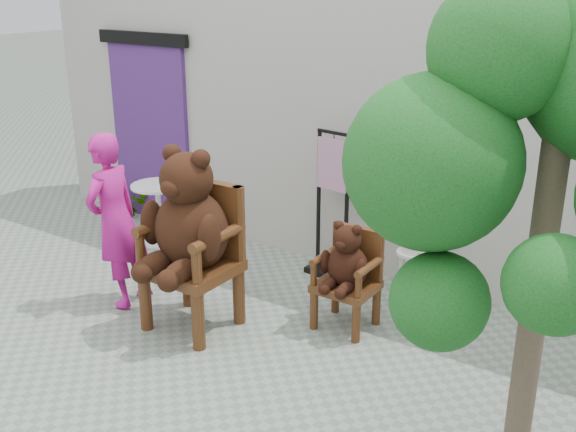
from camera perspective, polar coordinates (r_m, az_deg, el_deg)
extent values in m
plane|color=gray|center=(5.30, -7.17, -14.27)|extent=(60.00, 60.00, 0.00)
cube|color=#ABA8A0|center=(7.16, 8.81, 7.82)|extent=(9.00, 1.00, 3.00)
cube|color=#482268|center=(8.55, -11.51, 6.83)|extent=(1.20, 0.08, 2.20)
cube|color=black|center=(8.35, -12.26, 14.49)|extent=(1.40, 0.06, 0.15)
cylinder|color=#3F200D|center=(6.06, -11.98, -7.16)|extent=(0.11, 0.11, 0.51)
cylinder|color=#3F200D|center=(6.40, -8.50, -5.39)|extent=(0.11, 0.11, 0.51)
cylinder|color=#3F200D|center=(5.68, -7.60, -8.81)|extent=(0.11, 0.11, 0.51)
cylinder|color=#3F200D|center=(6.05, -4.18, -6.81)|extent=(0.11, 0.11, 0.51)
cube|color=#3F200D|center=(5.91, -8.22, -4.37)|extent=(0.73, 0.67, 0.10)
cube|color=#3F200D|center=(5.96, -6.58, -0.09)|extent=(0.69, 0.10, 0.67)
cylinder|color=#3F200D|center=(6.16, -8.82, 0.47)|extent=(0.10, 0.10, 0.67)
cylinder|color=#3F200D|center=(5.86, -12.41, -2.72)|extent=(0.09, 0.09, 0.30)
cylinder|color=#3F200D|center=(5.98, -10.64, -0.56)|extent=(0.10, 0.64, 0.10)
cylinder|color=#3F200D|center=(5.77, -4.18, -0.68)|extent=(0.10, 0.10, 0.67)
cylinder|color=#3F200D|center=(5.45, -7.75, -4.18)|extent=(0.09, 0.09, 0.30)
cylinder|color=#3F200D|center=(5.58, -5.97, -1.82)|extent=(0.10, 0.64, 0.10)
ellipsoid|color=black|center=(5.80, -8.14, -1.22)|extent=(0.68, 0.58, 0.71)
sphere|color=black|center=(5.63, -8.60, 3.13)|extent=(0.45, 0.45, 0.45)
ellipsoid|color=black|center=(5.52, -9.83, 2.34)|extent=(0.20, 0.16, 0.16)
sphere|color=black|center=(5.69, -9.80, 5.25)|extent=(0.16, 0.16, 0.16)
sphere|color=black|center=(5.49, -7.39, 4.83)|extent=(0.16, 0.16, 0.16)
ellipsoid|color=black|center=(5.90, -11.44, -0.54)|extent=(0.16, 0.23, 0.41)
ellipsoid|color=black|center=(5.78, -11.12, -3.95)|extent=(0.20, 0.40, 0.20)
sphere|color=black|center=(5.69, -12.22, -4.67)|extent=(0.19, 0.19, 0.19)
ellipsoid|color=black|center=(5.48, -6.67, -1.85)|extent=(0.16, 0.23, 0.41)
ellipsoid|color=black|center=(5.59, -8.97, -4.65)|extent=(0.20, 0.40, 0.20)
sphere|color=black|center=(5.50, -10.07, -5.41)|extent=(0.19, 0.19, 0.19)
cylinder|color=#3F200D|center=(5.97, 2.21, -7.97)|extent=(0.08, 0.08, 0.35)
cylinder|color=#3F200D|center=(6.26, 4.04, -6.62)|extent=(0.08, 0.08, 0.35)
cylinder|color=#3F200D|center=(5.79, 5.79, -9.01)|extent=(0.08, 0.08, 0.35)
cylinder|color=#3F200D|center=(6.09, 7.49, -7.56)|extent=(0.08, 0.08, 0.35)
cube|color=#3F200D|center=(5.93, 4.94, -5.97)|extent=(0.50, 0.46, 0.07)
cube|color=#3F200D|center=(5.98, 5.93, -3.00)|extent=(0.48, 0.07, 0.46)
cylinder|color=#3F200D|center=(6.08, 4.12, -2.56)|extent=(0.07, 0.07, 0.46)
cylinder|color=#3F200D|center=(5.82, 2.18, -4.91)|extent=(0.06, 0.06, 0.21)
cylinder|color=#3F200D|center=(5.93, 3.16, -3.35)|extent=(0.07, 0.44, 0.07)
cylinder|color=#3F200D|center=(5.89, 7.81, -3.44)|extent=(0.07, 0.07, 0.46)
cylinder|color=#3F200D|center=(5.63, 5.98, -5.92)|extent=(0.06, 0.06, 0.21)
cylinder|color=#3F200D|center=(5.74, 6.92, -4.28)|extent=(0.07, 0.44, 0.07)
ellipsoid|color=black|center=(5.86, 5.04, -4.25)|extent=(0.37, 0.31, 0.39)
sphere|color=black|center=(5.75, 5.03, -1.99)|extent=(0.25, 0.25, 0.25)
ellipsoid|color=black|center=(5.67, 4.54, -2.47)|extent=(0.11, 0.09, 0.09)
sphere|color=black|center=(5.75, 4.34, -0.82)|extent=(0.09, 0.09, 0.09)
sphere|color=black|center=(5.68, 5.85, -1.16)|extent=(0.09, 0.09, 0.09)
ellipsoid|color=black|center=(5.86, 3.17, -3.89)|extent=(0.09, 0.12, 0.22)
ellipsoid|color=black|center=(5.82, 3.51, -5.77)|extent=(0.11, 0.22, 0.11)
sphere|color=black|center=(5.75, 3.07, -6.19)|extent=(0.10, 0.10, 0.10)
ellipsoid|color=black|center=(5.71, 6.20, -4.66)|extent=(0.09, 0.12, 0.22)
ellipsoid|color=black|center=(5.75, 4.90, -6.14)|extent=(0.11, 0.22, 0.11)
sphere|color=black|center=(5.68, 4.46, -6.57)|extent=(0.10, 0.10, 0.10)
imported|color=#BD1785|center=(6.41, -14.34, -0.41)|extent=(0.45, 0.63, 1.62)
cylinder|color=white|center=(7.81, -11.01, 2.54)|extent=(0.60, 0.60, 0.03)
cylinder|color=white|center=(7.92, -10.85, 0.19)|extent=(0.06, 0.06, 0.68)
cylinder|color=white|center=(8.03, -10.70, -2.07)|extent=(0.44, 0.44, 0.03)
cube|color=black|center=(6.94, 2.61, 1.22)|extent=(0.03, 0.03, 1.50)
cube|color=black|center=(6.73, 4.99, 0.57)|extent=(0.03, 0.03, 1.50)
cube|color=black|center=(6.63, 3.93, 7.05)|extent=(0.40, 0.08, 0.03)
cube|color=black|center=(7.10, 3.65, -4.61)|extent=(0.49, 0.41, 0.06)
cube|color=#B47B9E|center=(6.70, 3.81, 4.36)|extent=(0.36, 0.09, 0.52)
cylinder|color=black|center=(6.64, 3.92, 6.79)|extent=(0.01, 0.01, 0.08)
cylinder|color=white|center=(6.57, 10.54, -3.09)|extent=(0.32, 0.32, 0.03)
cylinder|color=white|center=(6.70, 11.38, -4.74)|extent=(0.03, 0.03, 0.44)
cylinder|color=white|center=(6.76, 10.06, -4.42)|extent=(0.03, 0.03, 0.44)
cylinder|color=white|center=(6.62, 9.45, -4.93)|extent=(0.03, 0.03, 0.44)
cylinder|color=white|center=(6.56, 10.80, -5.26)|extent=(0.03, 0.03, 0.44)
cylinder|color=black|center=(6.41, 10.85, 2.16)|extent=(0.12, 0.07, 0.80)
cylinder|color=#9E6C47|center=(6.36, 11.01, 5.01)|extent=(0.04, 0.04, 0.08)
cylinder|color=black|center=(6.32, 10.63, 1.93)|extent=(0.14, 0.05, 0.80)
cylinder|color=#9E6C47|center=(6.20, 10.58, 4.66)|extent=(0.05, 0.04, 0.08)
cylinder|color=black|center=(6.32, 11.01, 1.89)|extent=(0.12, 0.10, 0.80)
cylinder|color=#9E6C47|center=(6.18, 11.33, 4.58)|extent=(0.04, 0.04, 0.08)
cylinder|color=black|center=(6.38, 10.49, 2.11)|extent=(0.03, 0.12, 0.80)
cylinder|color=#9E6C47|center=(6.31, 10.37, 4.95)|extent=(0.04, 0.04, 0.07)
cylinder|color=black|center=(6.40, 10.62, 2.15)|extent=(0.06, 0.09, 0.80)
cylinder|color=#9E6C47|center=(6.33, 10.65, 4.98)|extent=(0.04, 0.04, 0.07)
cylinder|color=black|center=(6.41, 10.79, 2.16)|extent=(0.11, 0.08, 0.80)
cylinder|color=#9E6C47|center=(6.36, 10.90, 5.02)|extent=(0.04, 0.04, 0.08)
cylinder|color=#48382B|center=(4.08, 20.51, -4.32)|extent=(0.16, 0.16, 2.75)
sphere|color=#114018|center=(3.68, 17.57, 13.39)|extent=(0.76, 0.76, 0.76)
sphere|color=#114018|center=(3.70, 12.07, 4.46)|extent=(0.96, 0.96, 0.96)
sphere|color=#114018|center=(3.78, 12.68, -7.03)|extent=(0.55, 0.55, 0.55)
sphere|color=#114018|center=(3.43, 21.61, -5.42)|extent=(0.49, 0.49, 0.49)
imported|color=#114018|center=(8.83, -13.50, 1.20)|extent=(0.45, 0.40, 0.45)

